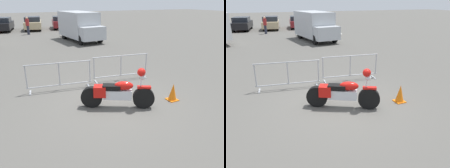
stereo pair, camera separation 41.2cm
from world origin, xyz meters
The scene contains 11 objects.
ground_plane centered at (0.00, 0.00, 0.00)m, with size 120.00×120.00×0.00m, color #54514C.
motorcycle centered at (-0.04, -0.20, 0.50)m, with size 2.13×1.25×1.31m.
crowd_barrier_near centered at (-1.34, 2.03, 0.56)m, with size 2.41×0.72×1.07m.
crowd_barrier_far centered at (1.26, 2.03, 0.56)m, with size 2.41×0.72×1.07m.
delivery_van centered at (2.74, 12.16, 1.24)m, with size 2.58×5.21×2.31m.
parked_car_black centered at (-2.98, 21.42, 0.73)m, with size 2.39×4.49×1.45m.
parked_car_tan centered at (0.10, 21.16, 0.74)m, with size 2.41×4.53×1.46m.
parked_car_maroon centered at (3.17, 21.23, 0.72)m, with size 2.33×4.38×1.41m.
pedestrian centered at (-0.83, 17.58, 0.92)m, with size 0.36×0.36×1.69m.
planter_island centered at (4.00, 14.71, 0.26)m, with size 4.42×4.42×1.10m.
traffic_cone centered at (1.89, -0.54, 0.29)m, with size 0.34×0.34×0.59m.
Camera 2 is at (-2.54, -5.92, 3.20)m, focal length 35.00 mm.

